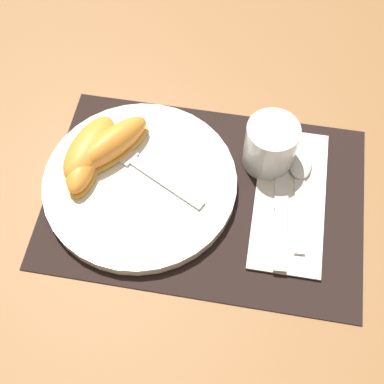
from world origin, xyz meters
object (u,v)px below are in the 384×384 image
Objects in this scene: juice_glass at (270,147)px; citrus_wedge_1 at (90,149)px; knife at (281,199)px; spoon at (300,176)px; citrus_wedge_0 at (112,144)px; fork at (137,163)px; citrus_wedge_2 at (83,168)px; plate at (140,182)px.

juice_glass reaches higher than citrus_wedge_1.
spoon is (0.02, 0.04, 0.00)m from knife.
juice_glass is 0.22m from citrus_wedge_0.
fork is 0.08m from citrus_wedge_2.
knife is at bearing -4.05° from citrus_wedge_1.
fork is (-0.18, -0.05, -0.01)m from juice_glass.
citrus_wedge_0 is at bearing 172.57° from knife.
fork reaches higher than spoon.
juice_glass reaches higher than knife.
spoon is at bearing 1.83° from citrus_wedge_0.
knife is at bearing -7.43° from citrus_wedge_0.
citrus_wedge_1 is 0.03m from citrus_wedge_2.
plate is at bearing -167.96° from spoon.
plate is 2.11× the size of citrus_wedge_1.
plate is at bearing -39.58° from citrus_wedge_0.
spoon is (0.05, -0.02, -0.03)m from juice_glass.
citrus_wedge_0 is (-0.25, 0.03, 0.03)m from knife.
plate is at bearing -18.90° from citrus_wedge_1.
knife is 0.25m from citrus_wedge_0.
citrus_wedge_2 reaches higher than knife.
juice_glass is 0.41× the size of fork.
citrus_wedge_1 is (-0.03, -0.01, -0.00)m from citrus_wedge_0.
citrus_wedge_0 is at bearing 22.99° from citrus_wedge_1.
citrus_wedge_0 is at bearing -178.17° from spoon.
knife is (0.20, 0.01, -0.00)m from plate.
plate is 1.19× the size of knife.
knife is 1.33× the size of spoon.
knife is at bearing 2.27° from citrus_wedge_2.
fork is (-0.23, -0.02, 0.01)m from spoon.
spoon is 1.81× the size of citrus_wedge_2.
fork is (-0.01, 0.02, 0.01)m from plate.
citrus_wedge_2 is (-0.03, -0.04, -0.00)m from citrus_wedge_0.
fork reaches higher than plate.
juice_glass is 0.26m from citrus_wedge_2.
citrus_wedge_2 is at bearing -163.18° from juice_glass.
citrus_wedge_1 is at bearing -157.01° from citrus_wedge_0.
plate is at bearing 3.13° from citrus_wedge_2.
citrus_wedge_1 is 1.35× the size of citrus_wedge_2.
juice_glass is 0.79× the size of citrus_wedge_2.
fork is 0.07m from citrus_wedge_1.
juice_glass is 0.33× the size of knife.
juice_glass is 0.60× the size of citrus_wedge_0.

